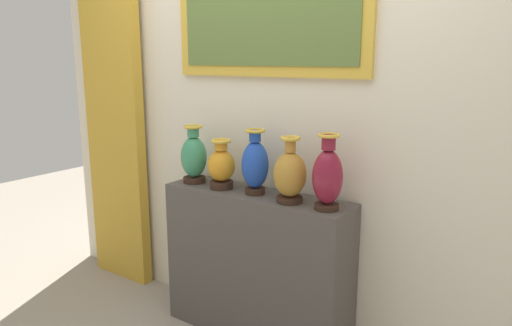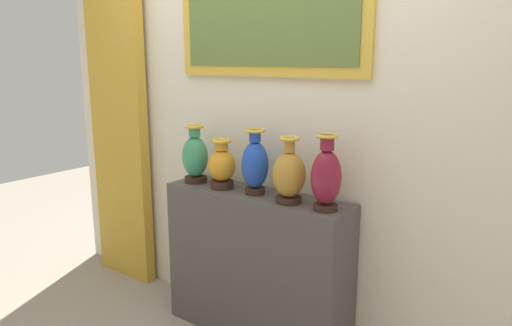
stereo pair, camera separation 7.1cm
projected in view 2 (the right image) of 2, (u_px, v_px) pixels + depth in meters
The scene contains 8 objects.
display_shelf at pixel (256, 266), 2.79m from camera, with size 1.14×0.30×0.89m, color #4C4742.
back_wall at pixel (277, 85), 2.73m from camera, with size 3.64×0.14×2.94m.
curtain_gold at pixel (118, 112), 3.44m from camera, with size 0.54×0.08×2.50m, color gold.
vase_jade at pixel (195, 157), 2.91m from camera, with size 0.16×0.16×0.36m.
vase_amber at pixel (222, 166), 2.77m from camera, with size 0.16×0.16×0.29m.
vase_sapphire at pixel (255, 164), 2.65m from camera, with size 0.15×0.15×0.37m.
vase_ochre at pixel (289, 175), 2.49m from camera, with size 0.18×0.18×0.35m.
vase_burgundy at pixel (326, 177), 2.36m from camera, with size 0.15×0.15×0.39m.
Camera 2 is at (1.54, -2.08, 1.63)m, focal length 33.40 mm.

